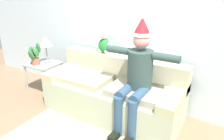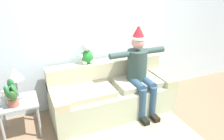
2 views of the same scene
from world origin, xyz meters
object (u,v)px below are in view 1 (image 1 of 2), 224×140
object	(u,v)px
teddy_bear	(104,43)
candle_tall	(35,55)
side_table	(43,67)
potted_plant	(35,55)
person_seated	(137,75)
table_lamp	(45,42)
couch	(114,92)

from	to	relation	value
teddy_bear	candle_tall	world-z (taller)	teddy_bear
side_table	potted_plant	distance (m)	0.30
side_table	candle_tall	size ratio (longest dim) A/B	2.51
potted_plant	person_seated	bearing A→B (deg)	-0.90
table_lamp	candle_tall	world-z (taller)	table_lamp
person_seated	teddy_bear	distance (m)	0.92
table_lamp	potted_plant	bearing A→B (deg)	-109.20
potted_plant	teddy_bear	bearing A→B (deg)	17.64
couch	candle_tall	size ratio (longest dim) A/B	9.53
couch	candle_tall	bearing A→B (deg)	-178.58
table_lamp	couch	bearing A→B (deg)	-3.02
couch	side_table	size ratio (longest dim) A/B	3.79
table_lamp	candle_tall	xyz separation A→B (m)	(-0.18, -0.12, -0.24)
person_seated	candle_tall	world-z (taller)	person_seated
teddy_bear	side_table	xyz separation A→B (m)	(-1.18, -0.28, -0.56)
person_seated	table_lamp	size ratio (longest dim) A/B	3.16
couch	potted_plant	world-z (taller)	potted_plant
teddy_bear	table_lamp	distance (m)	1.17
potted_plant	couch	bearing A→B (deg)	4.82
couch	person_seated	xyz separation A→B (m)	(0.45, -0.16, 0.45)
teddy_bear	candle_tall	xyz separation A→B (m)	(-1.33, -0.30, -0.34)
person_seated	side_table	distance (m)	1.99
couch	teddy_bear	world-z (taller)	teddy_bear
couch	potted_plant	size ratio (longest dim) A/B	5.36
couch	teddy_bear	bearing A→B (deg)	142.01
teddy_bear	potted_plant	bearing A→B (deg)	-162.36
person_seated	table_lamp	bearing A→B (deg)	172.89
side_table	potted_plant	bearing A→B (deg)	-115.54
teddy_bear	candle_tall	bearing A→B (deg)	-167.28
candle_tall	side_table	bearing A→B (deg)	7.37
potted_plant	candle_tall	world-z (taller)	potted_plant
candle_tall	couch	bearing A→B (deg)	1.42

